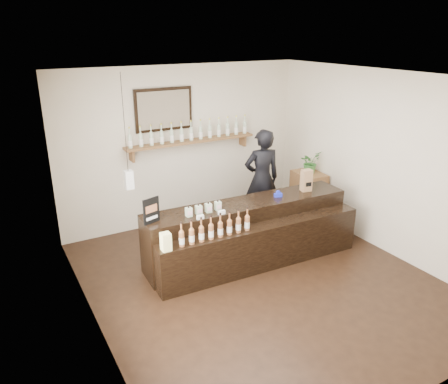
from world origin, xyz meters
TOP-DOWN VIEW (x-y plane):
  - ground at (0.00, 0.00)m, footprint 5.00×5.00m
  - room_shell at (0.00, 0.00)m, footprint 5.00×5.00m
  - back_wall_decor at (-0.14, 2.37)m, footprint 2.66×0.96m
  - counter at (0.22, 0.58)m, footprint 3.27×0.99m
  - promo_sign at (-1.30, 0.69)m, footprint 0.25×0.09m
  - paper_bag at (1.30, 0.65)m, footprint 0.18×0.15m
  - tape_dispenser at (0.75, 0.65)m, footprint 0.13×0.08m
  - side_cabinet at (2.00, 1.40)m, footprint 0.49×0.64m
  - potted_plant at (2.00, 1.40)m, footprint 0.43×0.39m
  - shopkeeper at (1.05, 1.55)m, footprint 0.81×0.62m

SIDE VIEW (x-z plane):
  - ground at x=0.00m, z-range 0.00..0.00m
  - counter at x=0.22m, z-range -0.10..0.96m
  - side_cabinet at x=2.00m, z-range 0.00..0.89m
  - tape_dispenser at x=0.75m, z-range 0.90..1.00m
  - shopkeeper at x=1.05m, z-range 0.00..2.00m
  - paper_bag at x=1.30m, z-range 0.91..1.26m
  - promo_sign at x=-1.30m, z-range 0.91..1.26m
  - potted_plant at x=2.00m, z-range 0.89..1.29m
  - room_shell at x=0.00m, z-range -0.80..4.20m
  - back_wall_decor at x=-0.14m, z-range 0.91..2.60m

